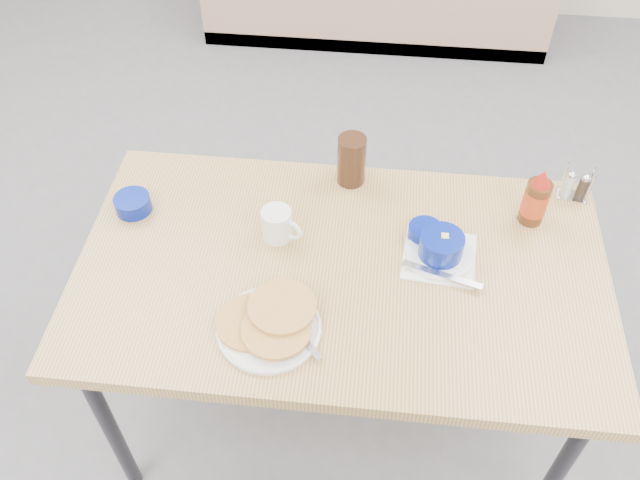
# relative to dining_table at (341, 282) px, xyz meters

# --- Properties ---
(ground) EXTENTS (6.00, 6.00, 0.00)m
(ground) POSITION_rel_dining_table_xyz_m (0.00, -0.25, -0.70)
(ground) COLOR slate
(ground) RESTS_ON ground
(dining_table) EXTENTS (1.40, 0.80, 0.76)m
(dining_table) POSITION_rel_dining_table_xyz_m (0.00, 0.00, 0.00)
(dining_table) COLOR tan
(dining_table) RESTS_ON ground
(pancake_plate) EXTENTS (0.27, 0.26, 0.05)m
(pancake_plate) POSITION_rel_dining_table_xyz_m (-0.16, -0.21, 0.08)
(pancake_plate) COLOR white
(pancake_plate) RESTS_ON dining_table
(coffee_mug) EXTENTS (0.12, 0.08, 0.09)m
(coffee_mug) POSITION_rel_dining_table_xyz_m (-0.18, 0.09, 0.11)
(coffee_mug) COLOR white
(coffee_mug) RESTS_ON dining_table
(grits_setting) EXTENTS (0.21, 0.22, 0.08)m
(grits_setting) POSITION_rel_dining_table_xyz_m (0.26, 0.06, 0.10)
(grits_setting) COLOR white
(grits_setting) RESTS_ON dining_table
(creamer_bowl) EXTENTS (0.10, 0.10, 0.05)m
(creamer_bowl) POSITION_rel_dining_table_xyz_m (-0.60, 0.15, 0.08)
(creamer_bowl) COLOR navy
(creamer_bowl) RESTS_ON dining_table
(butter_bowl) EXTENTS (0.09, 0.09, 0.04)m
(butter_bowl) POSITION_rel_dining_table_xyz_m (0.21, 0.13, 0.08)
(butter_bowl) COLOR navy
(butter_bowl) RESTS_ON dining_table
(amber_tumbler) EXTENTS (0.09, 0.09, 0.15)m
(amber_tumbler) POSITION_rel_dining_table_xyz_m (-0.00, 0.34, 0.14)
(amber_tumbler) COLOR black
(amber_tumbler) RESTS_ON dining_table
(condiment_caddy) EXTENTS (0.09, 0.06, 0.10)m
(condiment_caddy) POSITION_rel_dining_table_xyz_m (0.64, 0.34, 0.10)
(condiment_caddy) COLOR silver
(condiment_caddy) RESTS_ON dining_table
(syrup_bottle) EXTENTS (0.07, 0.07, 0.18)m
(syrup_bottle) POSITION_rel_dining_table_xyz_m (0.51, 0.23, 0.14)
(syrup_bottle) COLOR #47230F
(syrup_bottle) RESTS_ON dining_table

